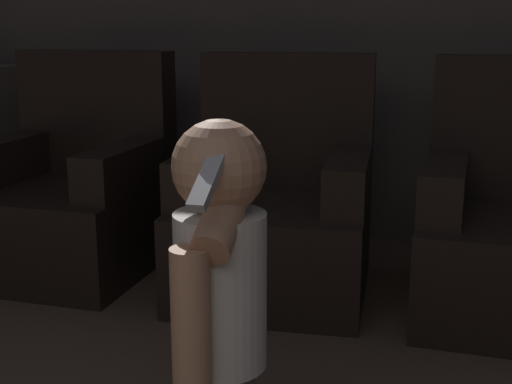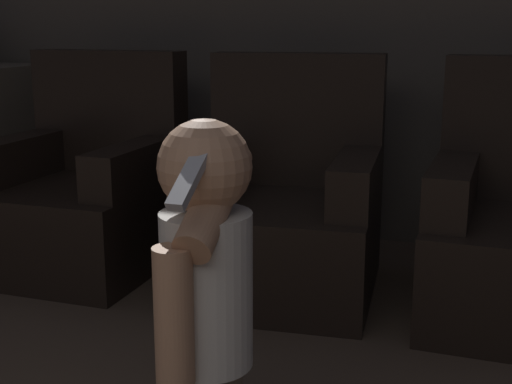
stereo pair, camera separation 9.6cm
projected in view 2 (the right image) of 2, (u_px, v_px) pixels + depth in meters
name	position (u px, v px, depth m)	size (l,w,h in m)	color
armchair_left	(84.00, 195.00, 3.36)	(0.78, 0.84, 1.00)	black
armchair_middle	(285.00, 212.00, 3.06)	(0.84, 0.89, 1.00)	black
person_toddler	(205.00, 291.00, 1.57)	(0.21, 0.36, 0.93)	brown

